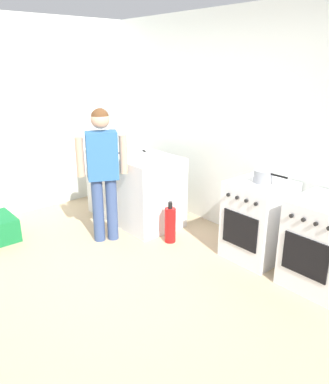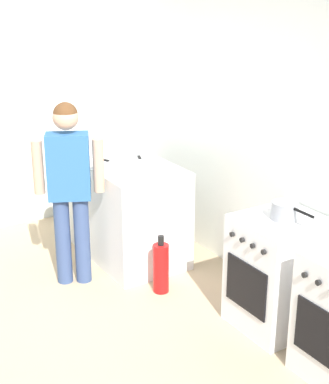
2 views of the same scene
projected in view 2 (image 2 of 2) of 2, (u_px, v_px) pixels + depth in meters
name	position (u px, v px, depth m)	size (l,w,h in m)	color
ground_plane	(61.00, 367.00, 3.93)	(8.00, 8.00, 0.00)	tan
back_wall	(292.00, 139.00, 4.45)	(6.00, 0.10, 2.60)	silver
counter_unit	(124.00, 208.00, 5.45)	(1.30, 0.70, 0.90)	silver
oven_left	(279.00, 273.00, 4.28)	(0.57, 0.62, 0.85)	white
pot	(285.00, 211.00, 4.11)	(0.37, 0.19, 0.13)	gray
knife_bread	(141.00, 161.00, 5.29)	(0.33, 0.16, 0.01)	silver
knife_carving	(97.00, 158.00, 5.38)	(0.32, 0.14, 0.01)	silver
person	(69.00, 180.00, 4.75)	(0.33, 0.52, 1.55)	#384C7A
fire_extinguisher	(161.00, 268.00, 4.81)	(0.13, 0.13, 0.50)	red
larder_cabinet	(121.00, 124.00, 6.26)	(0.48, 0.44, 2.00)	silver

